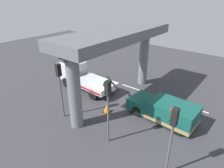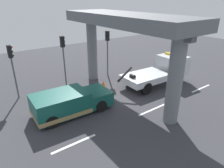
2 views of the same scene
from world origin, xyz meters
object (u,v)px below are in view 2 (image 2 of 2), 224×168
object	(u,v)px
tow_truck_white	(161,70)
traffic_light_far	(63,50)
traffic_cone_orange	(103,85)
traffic_light_near	(12,60)
traffic_light_mid	(108,44)
towed_van_green	(69,103)

from	to	relation	value
tow_truck_white	traffic_light_far	xyz separation A→B (m)	(-7.15, 4.53, 1.95)
traffic_cone_orange	tow_truck_white	bearing A→B (deg)	-22.02
traffic_light_near	tow_truck_white	bearing A→B (deg)	-22.10
tow_truck_white	traffic_light_mid	world-z (taller)	traffic_light_mid
traffic_light_near	traffic_cone_orange	xyz separation A→B (m)	(6.22, -2.53, -2.66)
traffic_light_near	traffic_cone_orange	distance (m)	7.22
towed_van_green	traffic_light_mid	bearing A→B (deg)	35.33
traffic_light_far	traffic_cone_orange	distance (m)	4.39
traffic_light_far	traffic_cone_orange	xyz separation A→B (m)	(2.22, -2.53, -2.81)
towed_van_green	traffic_light_mid	size ratio (longest dim) A/B	1.22
traffic_cone_orange	towed_van_green	bearing A→B (deg)	-154.25
traffic_light_near	traffic_light_mid	world-z (taller)	traffic_light_mid
traffic_light_far	tow_truck_white	bearing A→B (deg)	-32.34
traffic_light_far	traffic_light_mid	bearing A→B (deg)	0.00
traffic_light_mid	traffic_cone_orange	world-z (taller)	traffic_light_mid
tow_truck_white	towed_van_green	size ratio (longest dim) A/B	1.38
towed_van_green	traffic_light_far	bearing A→B (deg)	67.75
tow_truck_white	traffic_light_far	size ratio (longest dim) A/B	1.69
traffic_light_near	traffic_light_mid	distance (m)	8.50
traffic_light_mid	traffic_cone_orange	distance (m)	4.42
tow_truck_white	traffic_light_near	world-z (taller)	traffic_light_near
tow_truck_white	traffic_cone_orange	size ratio (longest dim) A/B	10.18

